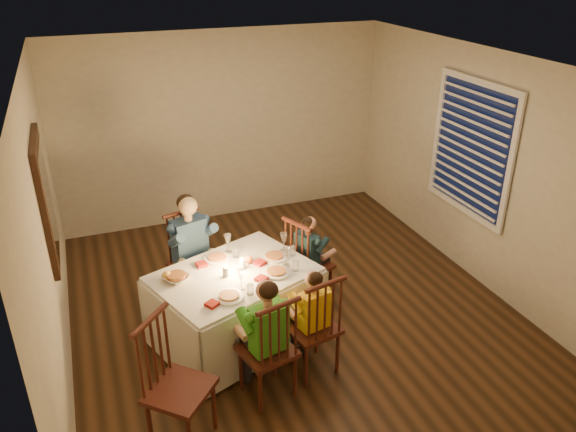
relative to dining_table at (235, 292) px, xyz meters
name	(u,v)px	position (x,y,z in m)	size (l,w,h in m)	color
ground	(290,305)	(0.70, 0.34, -0.54)	(5.00, 5.00, 0.00)	black
wall_left	(46,234)	(-1.55, 0.34, 0.76)	(0.02, 5.00, 2.60)	beige
wall_right	(477,167)	(2.95, 0.34, 0.76)	(0.02, 5.00, 2.60)	beige
wall_back	(223,128)	(0.70, 2.84, 0.76)	(4.50, 0.02, 2.60)	beige
ceiling	(290,63)	(0.70, 0.34, 2.06)	(5.00, 5.00, 0.00)	white
dining_table	(235,292)	(0.00, 0.00, 0.00)	(1.74, 1.50, 0.73)	silver
chair_adult	(196,302)	(-0.24, 0.78, -0.54)	(0.43, 0.41, 1.04)	#3D1710
chair_near_left	(268,392)	(0.04, -0.83, -0.54)	(0.43, 0.41, 1.04)	#3D1710
chair_near_right	(311,368)	(0.52, -0.67, -0.54)	(0.43, 0.41, 1.04)	#3D1710
chair_end	(308,302)	(0.91, 0.33, -0.54)	(0.43, 0.41, 1.04)	#3D1710
adult	(196,302)	(-0.24, 0.78, -0.54)	(0.47, 0.43, 1.27)	#31517B
child_green	(268,392)	(0.04, -0.83, -0.54)	(0.41, 0.37, 1.16)	green
child_yellow	(311,368)	(0.52, -0.67, -0.54)	(0.35, 0.32, 1.05)	yellow
child_teal	(308,302)	(0.91, 0.33, -0.54)	(0.34, 0.31, 1.04)	#172F3A
setting_adult	(217,259)	(-0.08, 0.30, 0.23)	(0.26, 0.26, 0.02)	white
setting_green	(229,297)	(-0.15, -0.38, 0.23)	(0.26, 0.26, 0.02)	white
setting_yellow	(276,272)	(0.37, -0.15, 0.23)	(0.26, 0.26, 0.02)	white
setting_teal	(274,257)	(0.45, 0.13, 0.23)	(0.26, 0.26, 0.02)	white
candle_left	(225,272)	(-0.09, -0.03, 0.27)	(0.06, 0.06, 0.10)	white
candle_right	(242,265)	(0.10, 0.04, 0.27)	(0.06, 0.06, 0.10)	white
squash	(167,276)	(-0.61, 0.10, 0.26)	(0.09, 0.09, 0.09)	gold
orange_fruit	(249,259)	(0.19, 0.12, 0.26)	(0.08, 0.08, 0.08)	orange
serving_bowl	(177,278)	(-0.53, 0.05, 0.25)	(0.22, 0.22, 0.06)	white
wall_mirror	(46,199)	(-1.52, 0.64, 0.96)	(0.06, 0.95, 1.15)	black
window_blinds	(470,148)	(2.90, 0.44, 0.96)	(0.07, 1.34, 1.54)	black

